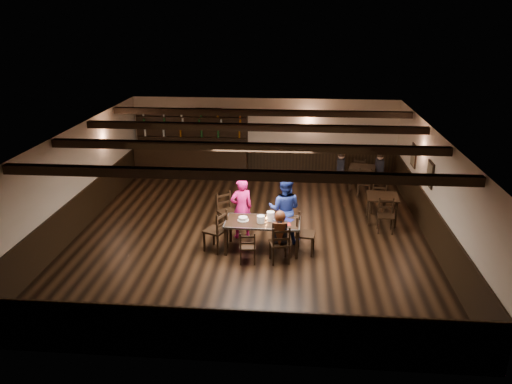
# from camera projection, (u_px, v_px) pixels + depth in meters

# --- Properties ---
(ground) EXTENTS (10.00, 10.00, 0.00)m
(ground) POSITION_uv_depth(u_px,v_px,m) (251.00, 234.00, 12.90)
(ground) COLOR black
(ground) RESTS_ON ground
(room_shell) EXTENTS (9.02, 10.02, 2.71)m
(room_shell) POSITION_uv_depth(u_px,v_px,m) (251.00, 170.00, 12.34)
(room_shell) COLOR beige
(room_shell) RESTS_ON ground
(dining_table) EXTENTS (1.80, 0.93, 0.75)m
(dining_table) POSITION_uv_depth(u_px,v_px,m) (263.00, 224.00, 11.84)
(dining_table) COLOR black
(dining_table) RESTS_ON ground
(chair_near_left) EXTENTS (0.40, 0.39, 0.78)m
(chair_near_left) POSITION_uv_depth(u_px,v_px,m) (248.00, 245.00, 11.27)
(chair_near_left) COLOR black
(chair_near_left) RESTS_ON ground
(chair_near_right) EXTENTS (0.52, 0.51, 0.92)m
(chair_near_right) POSITION_uv_depth(u_px,v_px,m) (280.00, 242.00, 11.26)
(chair_near_right) COLOR black
(chair_near_right) RESTS_ON ground
(chair_end_left) EXTENTS (0.61, 0.62, 1.02)m
(chair_end_left) POSITION_uv_depth(u_px,v_px,m) (218.00, 228.00, 11.83)
(chair_end_left) COLOR black
(chair_end_left) RESTS_ON ground
(chair_end_right) EXTENTS (0.49, 0.50, 0.97)m
(chair_end_right) POSITION_uv_depth(u_px,v_px,m) (302.00, 231.00, 11.76)
(chair_end_right) COLOR black
(chair_end_right) RESTS_ON ground
(chair_far_pushed) EXTENTS (0.63, 0.63, 0.98)m
(chair_far_pushed) POSITION_uv_depth(u_px,v_px,m) (226.00, 208.00, 13.12)
(chair_far_pushed) COLOR black
(chair_far_pushed) RESTS_ON ground
(woman_pink) EXTENTS (0.68, 0.57, 1.57)m
(woman_pink) POSITION_uv_depth(u_px,v_px,m) (241.00, 208.00, 12.50)
(woman_pink) COLOR #D8247F
(woman_pink) RESTS_ON ground
(man_blue) EXTENTS (0.90, 0.75, 1.68)m
(man_blue) POSITION_uv_depth(u_px,v_px,m) (285.00, 209.00, 12.29)
(man_blue) COLOR navy
(man_blue) RESTS_ON ground
(seated_person) EXTENTS (0.34, 0.51, 0.83)m
(seated_person) POSITION_uv_depth(u_px,v_px,m) (280.00, 229.00, 11.21)
(seated_person) COLOR black
(seated_person) RESTS_ON ground
(cake) EXTENTS (0.27, 0.27, 0.09)m
(cake) POSITION_uv_depth(u_px,v_px,m) (243.00, 219.00, 11.86)
(cake) COLOR white
(cake) RESTS_ON dining_table
(plate_stack_a) EXTENTS (0.18, 0.18, 0.17)m
(plate_stack_a) POSITION_uv_depth(u_px,v_px,m) (261.00, 219.00, 11.72)
(plate_stack_a) COLOR white
(plate_stack_a) RESTS_ON dining_table
(plate_stack_b) EXTENTS (0.19, 0.19, 0.22)m
(plate_stack_b) POSITION_uv_depth(u_px,v_px,m) (271.00, 216.00, 11.84)
(plate_stack_b) COLOR white
(plate_stack_b) RESTS_ON dining_table
(tea_light) EXTENTS (0.05, 0.05, 0.06)m
(tea_light) POSITION_uv_depth(u_px,v_px,m) (266.00, 219.00, 11.89)
(tea_light) COLOR #A5A8AD
(tea_light) RESTS_ON dining_table
(salt_shaker) EXTENTS (0.04, 0.04, 0.10)m
(salt_shaker) POSITION_uv_depth(u_px,v_px,m) (275.00, 222.00, 11.66)
(salt_shaker) COLOR silver
(salt_shaker) RESTS_ON dining_table
(pepper_shaker) EXTENTS (0.03, 0.03, 0.08)m
(pepper_shaker) POSITION_uv_depth(u_px,v_px,m) (282.00, 221.00, 11.70)
(pepper_shaker) COLOR #A5A8AD
(pepper_shaker) RESTS_ON dining_table
(drink_glass) EXTENTS (0.07, 0.07, 0.11)m
(drink_glass) POSITION_uv_depth(u_px,v_px,m) (275.00, 218.00, 11.86)
(drink_glass) COLOR silver
(drink_glass) RESTS_ON dining_table
(menu_red) EXTENTS (0.38, 0.29, 0.00)m
(menu_red) POSITION_uv_depth(u_px,v_px,m) (283.00, 224.00, 11.67)
(menu_red) COLOR maroon
(menu_red) RESTS_ON dining_table
(menu_blue) EXTENTS (0.38, 0.35, 0.00)m
(menu_blue) POSITION_uv_depth(u_px,v_px,m) (286.00, 220.00, 11.91)
(menu_blue) COLOR #101350
(menu_blue) RESTS_ON dining_table
(bar_counter) EXTENTS (4.07, 0.70, 2.20)m
(bar_counter) POSITION_uv_depth(u_px,v_px,m) (192.00, 156.00, 17.27)
(bar_counter) COLOR black
(bar_counter) RESTS_ON ground
(back_table_a) EXTENTS (0.88, 0.88, 0.75)m
(back_table_a) POSITION_uv_depth(u_px,v_px,m) (383.00, 199.00, 13.48)
(back_table_a) COLOR black
(back_table_a) RESTS_ON ground
(back_table_b) EXTENTS (0.96, 0.96, 0.75)m
(back_table_b) POSITION_uv_depth(u_px,v_px,m) (362.00, 170.00, 15.97)
(back_table_b) COLOR black
(back_table_b) RESTS_ON ground
(bg_patron_left) EXTENTS (0.28, 0.40, 0.77)m
(bg_patron_left) POSITION_uv_depth(u_px,v_px,m) (341.00, 163.00, 15.96)
(bg_patron_left) COLOR black
(bg_patron_left) RESTS_ON ground
(bg_patron_right) EXTENTS (0.22, 0.36, 0.75)m
(bg_patron_right) POSITION_uv_depth(u_px,v_px,m) (380.00, 164.00, 15.94)
(bg_patron_right) COLOR black
(bg_patron_right) RESTS_ON ground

